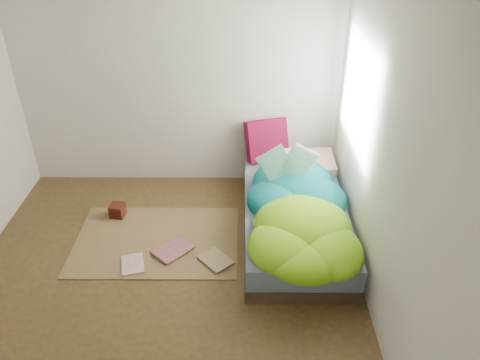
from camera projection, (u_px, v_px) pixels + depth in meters
name	position (u px, v px, depth m)	size (l,w,h in m)	color
ground	(164.00, 280.00, 4.17)	(3.50, 3.50, 0.00)	#46331B
room_walls	(146.00, 111.00, 3.31)	(3.54, 3.54, 2.62)	silver
bed	(294.00, 217.00, 4.68)	(1.00, 2.00, 0.34)	#33261C
duvet	(299.00, 202.00, 4.32)	(0.96, 1.84, 0.34)	#07596D
rug	(157.00, 240.00, 4.63)	(1.60, 1.10, 0.01)	brown
pillow_floral	(305.00, 164.00, 5.12)	(0.62, 0.39, 0.14)	beige
pillow_magenta	(267.00, 140.00, 5.24)	(0.46, 0.14, 0.46)	#4D0529
open_book	(288.00, 154.00, 4.44)	(0.48, 0.10, 0.29)	#328C2D
wooden_box	(117.00, 210.00, 4.93)	(0.14, 0.14, 0.14)	#38110C
floor_book_a	(122.00, 266.00, 4.29)	(0.20, 0.28, 0.02)	silver
floor_book_b	(165.00, 244.00, 4.55)	(0.26, 0.35, 0.03)	#B4686E
floor_book_c	(206.00, 265.00, 4.30)	(0.22, 0.30, 0.02)	#9F8368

